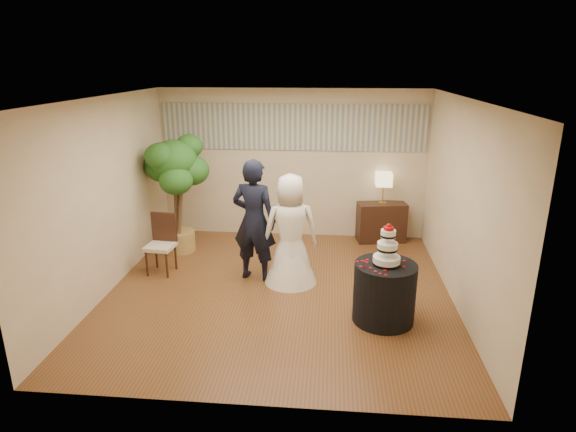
# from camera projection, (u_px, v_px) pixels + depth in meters

# --- Properties ---
(floor) EXTENTS (5.00, 5.00, 0.00)m
(floor) POSITION_uv_depth(u_px,v_px,m) (279.00, 291.00, 7.15)
(floor) COLOR brown
(floor) RESTS_ON ground
(ceiling) EXTENTS (5.00, 5.00, 0.00)m
(ceiling) POSITION_uv_depth(u_px,v_px,m) (278.00, 98.00, 6.29)
(ceiling) COLOR white
(ceiling) RESTS_ON wall_back
(wall_back) EXTENTS (5.00, 0.06, 2.80)m
(wall_back) POSITION_uv_depth(u_px,v_px,m) (293.00, 164.00, 9.09)
(wall_back) COLOR beige
(wall_back) RESTS_ON ground
(wall_front) EXTENTS (5.00, 0.06, 2.80)m
(wall_front) POSITION_uv_depth(u_px,v_px,m) (248.00, 277.00, 4.35)
(wall_front) COLOR beige
(wall_front) RESTS_ON ground
(wall_left) EXTENTS (0.06, 5.00, 2.80)m
(wall_left) POSITION_uv_depth(u_px,v_px,m) (106.00, 196.00, 6.93)
(wall_left) COLOR beige
(wall_left) RESTS_ON ground
(wall_right) EXTENTS (0.06, 5.00, 2.80)m
(wall_right) POSITION_uv_depth(u_px,v_px,m) (462.00, 205.00, 6.50)
(wall_right) COLOR beige
(wall_right) RESTS_ON ground
(mural_border) EXTENTS (4.90, 0.02, 0.85)m
(mural_border) POSITION_uv_depth(u_px,v_px,m) (293.00, 127.00, 8.85)
(mural_border) COLOR #9FA191
(mural_border) RESTS_ON wall_back
(groom) EXTENTS (0.78, 0.60, 1.90)m
(groom) POSITION_uv_depth(u_px,v_px,m) (254.00, 220.00, 7.31)
(groom) COLOR black
(groom) RESTS_ON floor
(bride) EXTENTS (0.98, 0.96, 1.70)m
(bride) POSITION_uv_depth(u_px,v_px,m) (291.00, 230.00, 7.21)
(bride) COLOR white
(bride) RESTS_ON floor
(cake_table) EXTENTS (0.81, 0.81, 0.80)m
(cake_table) POSITION_uv_depth(u_px,v_px,m) (384.00, 293.00, 6.24)
(cake_table) COLOR black
(cake_table) RESTS_ON floor
(wedding_cake) EXTENTS (0.35, 0.35, 0.55)m
(wedding_cake) POSITION_uv_depth(u_px,v_px,m) (388.00, 244.00, 6.03)
(wedding_cake) COLOR white
(wedding_cake) RESTS_ON cake_table
(console) EXTENTS (0.94, 0.54, 0.74)m
(console) POSITION_uv_depth(u_px,v_px,m) (381.00, 222.00, 9.05)
(console) COLOR #321B12
(console) RESTS_ON floor
(table_lamp) EXTENTS (0.29, 0.29, 0.58)m
(table_lamp) POSITION_uv_depth(u_px,v_px,m) (383.00, 188.00, 8.85)
(table_lamp) COLOR beige
(table_lamp) RESTS_ON console
(ficus_tree) EXTENTS (1.33, 1.33, 2.11)m
(ficus_tree) POSITION_uv_depth(u_px,v_px,m) (176.00, 194.00, 8.37)
(ficus_tree) COLOR #265C1D
(ficus_tree) RESTS_ON floor
(side_chair) EXTENTS (0.48, 0.50, 0.96)m
(side_chair) POSITION_uv_depth(u_px,v_px,m) (160.00, 245.00, 7.64)
(side_chair) COLOR #321B12
(side_chair) RESTS_ON floor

